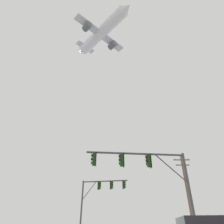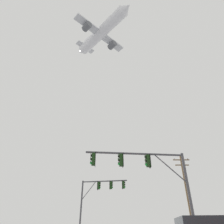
{
  "view_description": "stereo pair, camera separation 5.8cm",
  "coord_description": "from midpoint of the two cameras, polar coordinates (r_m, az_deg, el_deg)",
  "views": [
    {
      "loc": [
        -0.42,
        -6.2,
        1.19
      ],
      "look_at": [
        -0.41,
        18.58,
        15.8
      ],
      "focal_mm": 31.98,
      "sensor_mm": 36.0,
      "label": 1
    },
    {
      "loc": [
        -0.37,
        -6.2,
        1.19
      ],
      "look_at": [
        -0.41,
        18.58,
        15.8
      ],
      "focal_mm": 31.98,
      "sensor_mm": 36.0,
      "label": 2
    }
  ],
  "objects": [
    {
      "name": "signal_pole_near",
      "position": [
        15.51,
        9.86,
        -16.05
      ],
      "size": [
        7.55,
        1.01,
        6.33
      ],
      "color": "#4C4C51",
      "rests_on": "ground"
    },
    {
      "name": "utility_pole",
      "position": [
        28.27,
        20.65,
        -20.64
      ],
      "size": [
        2.2,
        0.28,
        9.75
      ],
      "color": "brown",
      "rests_on": "ground"
    },
    {
      "name": "airplane",
      "position": [
        64.41,
        -3.01,
        21.83
      ],
      "size": [
        17.62,
        18.68,
        6.24
      ],
      "color": "white"
    },
    {
      "name": "signal_pole_far",
      "position": [
        27.27,
        -3.67,
        -22.05
      ],
      "size": [
        5.86,
        1.21,
        6.73
      ],
      "color": "#4C4C51",
      "rests_on": "ground"
    }
  ]
}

